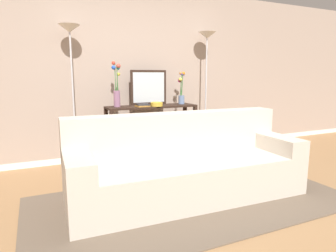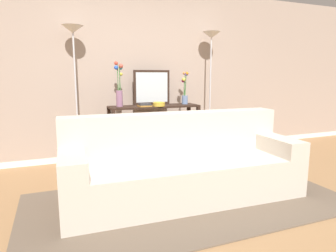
{
  "view_description": "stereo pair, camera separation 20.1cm",
  "coord_description": "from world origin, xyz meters",
  "views": [
    {
      "loc": [
        -1.47,
        -2.4,
        1.28
      ],
      "look_at": [
        0.06,
        0.94,
        0.65
      ],
      "focal_mm": 31.47,
      "sensor_mm": 36.0,
      "label": 1
    },
    {
      "loc": [
        -1.29,
        -2.48,
        1.28
      ],
      "look_at": [
        0.06,
        0.94,
        0.65
      ],
      "focal_mm": 31.47,
      "sensor_mm": 36.0,
      "label": 2
    }
  ],
  "objects": [
    {
      "name": "back_wall",
      "position": [
        0.0,
        2.1,
        1.31
      ],
      "size": [
        12.0,
        0.15,
        2.63
      ],
      "color": "white",
      "rests_on": "ground"
    },
    {
      "name": "floor_lamp_left",
      "position": [
        -0.98,
        1.77,
        1.52
      ],
      "size": [
        0.28,
        0.28,
        1.94
      ],
      "color": "silver",
      "rests_on": "ground"
    },
    {
      "name": "floor_lamp_right",
      "position": [
        1.13,
        1.77,
        1.55
      ],
      "size": [
        0.28,
        0.28,
        1.97
      ],
      "color": "silver",
      "rests_on": "ground"
    },
    {
      "name": "fruit_bowl",
      "position": [
        0.16,
        1.56,
        0.87
      ],
      "size": [
        0.18,
        0.18,
        0.06
      ],
      "color": "gold",
      "rests_on": "console_table"
    },
    {
      "name": "vase_short_flowers",
      "position": [
        0.65,
        1.73,
        1.05
      ],
      "size": [
        0.12,
        0.11,
        0.5
      ],
      "color": "#6B84AD",
      "rests_on": "console_table"
    },
    {
      "name": "console_table",
      "position": [
        0.13,
        1.69,
        0.58
      ],
      "size": [
        1.35,
        0.39,
        0.84
      ],
      "color": "black",
      "rests_on": "ground"
    },
    {
      "name": "book_row_under_console",
      "position": [
        -0.18,
        1.69,
        0.06
      ],
      "size": [
        0.51,
        0.18,
        0.13
      ],
      "color": "tan",
      "rests_on": "ground"
    },
    {
      "name": "ground_plane",
      "position": [
        0.0,
        0.0,
        -0.01
      ],
      "size": [
        16.0,
        16.0,
        0.02
      ],
      "primitive_type": "cube",
      "color": "#9E754C"
    },
    {
      "name": "book_stack",
      "position": [
        -0.05,
        1.58,
        0.86
      ],
      "size": [
        0.19,
        0.17,
        0.04
      ],
      "color": "#B77F33",
      "rests_on": "console_table"
    },
    {
      "name": "area_rug",
      "position": [
        -0.05,
        0.1,
        0.01
      ],
      "size": [
        3.24,
        1.61,
        0.01
      ],
      "color": "brown",
      "rests_on": "ground"
    },
    {
      "name": "couch",
      "position": [
        -0.05,
        0.26,
        0.32
      ],
      "size": [
        2.49,
        0.93,
        0.88
      ],
      "color": "beige",
      "rests_on": "ground"
    },
    {
      "name": "wall_mirror",
      "position": [
        0.15,
        1.85,
        1.1
      ],
      "size": [
        0.58,
        0.02,
        0.52
      ],
      "color": "black",
      "rests_on": "console_table"
    },
    {
      "name": "vase_tall_flowers",
      "position": [
        -0.39,
        1.71,
        1.09
      ],
      "size": [
        0.12,
        0.09,
        0.64
      ],
      "color": "gray",
      "rests_on": "console_table"
    }
  ]
}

